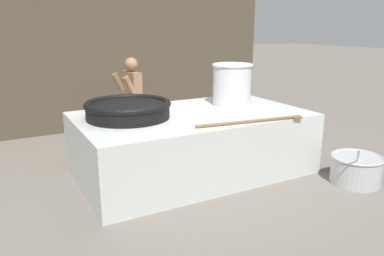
{
  "coord_description": "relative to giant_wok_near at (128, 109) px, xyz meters",
  "views": [
    {
      "loc": [
        -2.34,
        -4.31,
        1.96
      ],
      "look_at": [
        0.0,
        0.0,
        0.62
      ],
      "focal_mm": 35.0,
      "sensor_mm": 36.0,
      "label": 1
    }
  ],
  "objects": [
    {
      "name": "hearth_platform",
      "position": [
        0.84,
        -0.14,
        -0.53
      ],
      "size": [
        3.04,
        1.8,
        0.83
      ],
      "color": "silver",
      "rests_on": "ground_plane"
    },
    {
      "name": "stirring_paddle",
      "position": [
        1.28,
        -0.95,
        -0.1
      ],
      "size": [
        1.43,
        0.27,
        0.04
      ],
      "rotation": [
        0.0,
        0.0,
        -0.14
      ],
      "color": "brown",
      "rests_on": "hearth_platform"
    },
    {
      "name": "giant_wok_near",
      "position": [
        0.0,
        0.0,
        0.0
      ],
      "size": [
        1.09,
        1.09,
        0.22
      ],
      "color": "black",
      "rests_on": "hearth_platform"
    },
    {
      "name": "back_wall",
      "position": [
        0.84,
        2.81,
        1.04
      ],
      "size": [
        6.34,
        0.24,
        3.98
      ],
      "primitive_type": "cube",
      "color": "#4C4233",
      "rests_on": "ground_plane"
    },
    {
      "name": "ground_plane",
      "position": [
        0.84,
        -0.14,
        -0.95
      ],
      "size": [
        60.0,
        60.0,
        0.0
      ],
      "primitive_type": "plane",
      "color": "slate"
    },
    {
      "name": "prep_bowl_vegetables",
      "position": [
        2.49,
        -1.52,
        -0.75
      ],
      "size": [
        0.74,
        0.65,
        0.62
      ],
      "color": "#B7B7BC",
      "rests_on": "ground_plane"
    },
    {
      "name": "cook",
      "position": [
        0.45,
        1.1,
        -0.14
      ],
      "size": [
        0.36,
        0.56,
        1.5
      ],
      "rotation": [
        0.0,
        0.0,
        3.21
      ],
      "color": "#8C6647",
      "rests_on": "ground_plane"
    },
    {
      "name": "stock_pot",
      "position": [
        1.62,
        0.06,
        0.19
      ],
      "size": [
        0.6,
        0.6,
        0.61
      ],
      "color": "silver",
      "rests_on": "hearth_platform"
    }
  ]
}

